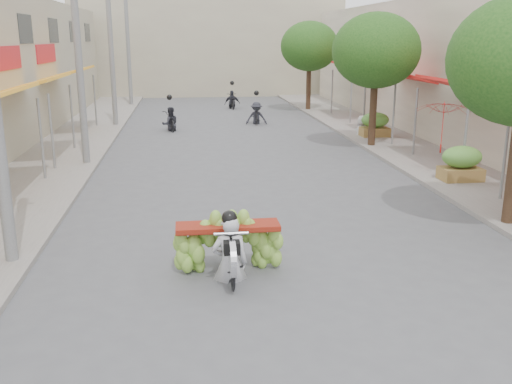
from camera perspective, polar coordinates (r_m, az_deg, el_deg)
The scene contains 17 objects.
ground at distance 9.12m, azimuth 6.50°, elevation -12.83°, with size 120.00×120.00×0.00m, color #535358.
sidewalk_left at distance 23.73m, azimuth -19.24°, elevation 4.10°, with size 4.00×60.00×0.12m, color gray.
sidewalk_right at distance 24.88m, azimuth 14.22°, elevation 4.96°, with size 4.00×60.00×0.12m, color gray.
far_building at distance 45.86m, azimuth -4.79°, elevation 14.15°, with size 20.00×6.00×7.00m, color tan.
utility_pole_mid at distance 20.10m, azimuth -17.41°, elevation 13.81°, with size 0.60×0.24×8.00m.
utility_pole_far at distance 29.01m, azimuth -14.33°, elevation 14.23°, with size 0.60×0.24×8.00m.
utility_pole_back at distance 37.97m, azimuth -12.69°, elevation 14.44°, with size 0.60×0.24×8.00m.
street_tree_mid at distance 23.04m, azimuth 11.93°, elevation 13.64°, with size 3.40×3.40×5.25m.
street_tree_far at distance 34.61m, azimuth 5.37°, elevation 14.29°, with size 3.40×3.40×5.25m.
produce_crate_mid at distance 18.16m, azimuth 19.87°, elevation 2.96°, with size 1.20×0.88×1.16m.
produce_crate_far at distance 25.43m, azimuth 11.82°, elevation 6.81°, with size 1.20×0.88×1.16m.
banana_motorbike at distance 10.44m, azimuth -2.73°, elevation -4.65°, with size 2.20×1.88×2.23m.
market_umbrella at distance 18.52m, azimuth 18.46°, elevation 8.65°, with size 2.34×2.34×1.63m.
pedestrian at distance 25.95m, azimuth 10.63°, elevation 7.52°, with size 0.92×0.88×1.63m.
bg_motorbike_a at distance 27.43m, azimuth -8.59°, elevation 7.62°, with size 0.88×1.66×1.95m.
bg_motorbike_b at distance 29.26m, azimuth 0.04°, elevation 8.49°, with size 1.10×1.58×1.95m.
bg_motorbike_c at distance 35.91m, azimuth -2.40°, elevation 9.61°, with size 0.97×1.59×1.95m.
Camera 1 is at (-1.99, -7.81, 4.26)m, focal length 40.00 mm.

